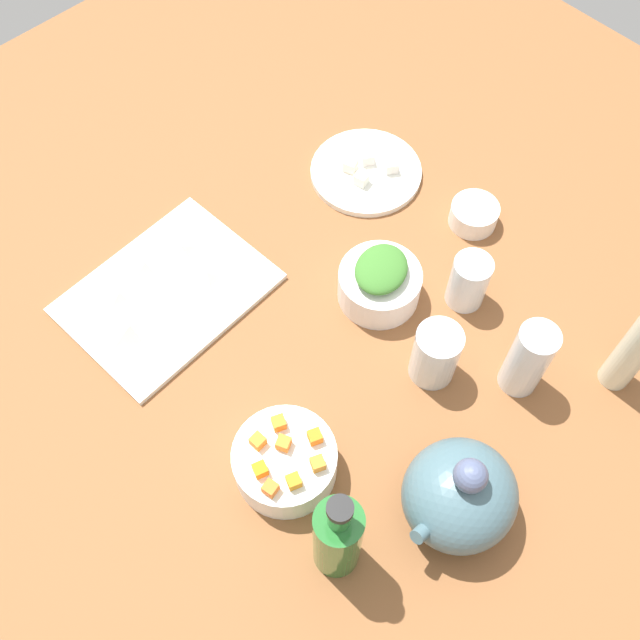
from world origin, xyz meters
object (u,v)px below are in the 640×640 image
object	(u,v)px
cutting_board	(167,293)
drinking_glass_1	(435,354)
drinking_glass_0	(469,281)
bottle_1	(338,537)
bowl_small_side	(474,215)
drinking_glass_2	(528,359)
teapot	(460,495)
bowl_greens	(379,285)
plate_tofu	(366,172)
bowl_carrots	(285,462)

from	to	relation	value
cutting_board	drinking_glass_1	world-z (taller)	drinking_glass_1
cutting_board	drinking_glass_0	size ratio (longest dim) A/B	3.23
bottle_1	drinking_glass_1	distance (cm)	31.95
drinking_glass_0	bowl_small_side	bearing A→B (deg)	-144.58
bottle_1	drinking_glass_2	bearing A→B (deg)	179.18
teapot	drinking_glass_0	xyz separation A→B (cm)	(-27.72, -21.67, -1.74)
teapot	drinking_glass_2	world-z (taller)	teapot
bowl_greens	drinking_glass_0	size ratio (longest dim) A/B	1.36
bowl_greens	bottle_1	world-z (taller)	bottle_1
plate_tofu	drinking_glass_0	distance (cm)	30.90
drinking_glass_1	drinking_glass_2	world-z (taller)	drinking_glass_2
cutting_board	bowl_greens	world-z (taller)	bowl_greens
drinking_glass_0	cutting_board	bearing A→B (deg)	-44.33
plate_tofu	bowl_greens	bearing A→B (deg)	48.90
cutting_board	plate_tofu	bearing A→B (deg)	174.15
bowl_carrots	bowl_small_side	distance (cm)	54.72
teapot	drinking_glass_1	world-z (taller)	teapot
bowl_greens	drinking_glass_1	xyz separation A→B (cm)	(3.93, 15.20, 2.27)
plate_tofu	bowl_carrots	world-z (taller)	bowl_carrots
plate_tofu	bowl_small_side	world-z (taller)	bowl_small_side
bowl_carrots	drinking_glass_0	world-z (taller)	drinking_glass_0
drinking_glass_0	drinking_glass_2	bearing A→B (deg)	70.54
bowl_small_side	cutting_board	bearing A→B (deg)	-27.44
cutting_board	bottle_1	size ratio (longest dim) A/B	1.36
bowl_carrots	drinking_glass_1	bearing A→B (deg)	171.98
plate_tofu	teapot	world-z (taller)	teapot
cutting_board	bowl_small_side	bearing A→B (deg)	152.56
cutting_board	drinking_glass_2	bearing A→B (deg)	120.68
drinking_glass_2	bowl_greens	bearing A→B (deg)	-80.31
plate_tofu	bowl_greens	distance (cm)	26.22
cutting_board	bowl_small_side	distance (cm)	53.87
drinking_glass_1	cutting_board	bearing A→B (deg)	-61.72
cutting_board	teapot	xyz separation A→B (cm)	(-7.11, 55.70, 6.14)
plate_tofu	cutting_board	bearing A→B (deg)	-5.85
drinking_glass_0	drinking_glass_1	world-z (taller)	drinking_glass_1
plate_tofu	bottle_1	distance (cm)	68.52
teapot	bowl_greens	bearing A→B (deg)	-119.43
bottle_1	drinking_glass_1	size ratio (longest dim) A/B	2.16
bowl_greens	teapot	distance (cm)	36.59
plate_tofu	drinking_glass_2	world-z (taller)	drinking_glass_2
bowl_greens	teapot	bearing A→B (deg)	60.57
bowl_carrots	bowl_small_side	bearing A→B (deg)	-168.86
bowl_greens	drinking_glass_0	xyz separation A→B (cm)	(-9.82, 10.05, 1.79)
drinking_glass_2	drinking_glass_1	bearing A→B (deg)	-51.24
plate_tofu	bottle_1	world-z (taller)	bottle_1
drinking_glass_0	drinking_glass_2	distance (cm)	16.56
bowl_small_side	drinking_glass_1	distance (cm)	30.52
bowl_greens	teapot	size ratio (longest dim) A/B	0.77
bowl_carrots	drinking_glass_0	bearing A→B (deg)	-178.10
drinking_glass_0	teapot	bearing A→B (deg)	38.02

